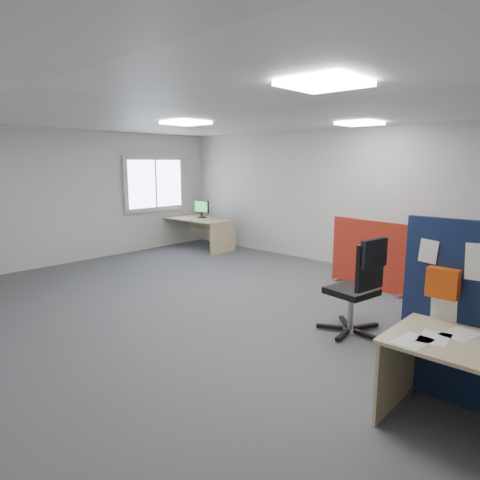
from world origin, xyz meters
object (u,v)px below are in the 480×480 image
Objects in this scene: red_divider at (370,255)px; office_chair at (360,282)px; monitor_second at (202,208)px; second_desk at (200,225)px.

office_chair is (0.82, -1.94, 0.12)m from red_divider.
office_chair is at bearing -26.31° from monitor_second.
monitor_second reaches higher than second_desk.
second_desk is 5.85m from office_chair.
office_chair reaches higher than monitor_second.
monitor_second is at bearing 165.83° from office_chair.
monitor_second is (-4.56, 0.43, 0.41)m from red_divider.
office_chair is (5.38, -2.37, -0.29)m from monitor_second.
monitor_second is 5.89m from office_chair.
monitor_second is at bearing 93.78° from second_desk.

